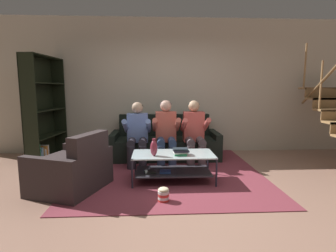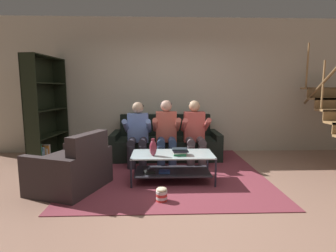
# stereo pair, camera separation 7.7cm
# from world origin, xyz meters

# --- Properties ---
(ground) EXTENTS (16.80, 16.80, 0.00)m
(ground) POSITION_xyz_m (0.00, 0.00, 0.00)
(ground) COLOR #9A715F
(back_partition) EXTENTS (8.40, 0.12, 2.90)m
(back_partition) POSITION_xyz_m (0.00, 2.46, 1.45)
(back_partition) COLOR beige
(back_partition) RESTS_ON ground
(couch) EXTENTS (2.15, 0.85, 0.86)m
(couch) POSITION_xyz_m (-0.12, 1.88, 0.29)
(couch) COLOR black
(couch) RESTS_ON ground
(person_seated_left) EXTENTS (0.50, 0.58, 1.16)m
(person_seated_left) POSITION_xyz_m (-0.64, 1.37, 0.63)
(person_seated_left) COLOR #2E2A34
(person_seated_left) RESTS_ON ground
(person_seated_middle) EXTENTS (0.50, 0.58, 1.19)m
(person_seated_middle) POSITION_xyz_m (-0.12, 1.37, 0.64)
(person_seated_middle) COLOR navy
(person_seated_middle) RESTS_ON ground
(person_seated_right) EXTENTS (0.50, 0.58, 1.18)m
(person_seated_right) POSITION_xyz_m (0.41, 1.37, 0.64)
(person_seated_right) COLOR #564A4F
(person_seated_right) RESTS_ON ground
(coffee_table) EXTENTS (1.22, 0.62, 0.43)m
(coffee_table) POSITION_xyz_m (-0.06, 0.48, 0.29)
(coffee_table) COLOR #AEC5C6
(coffee_table) RESTS_ON ground
(area_rug) EXTENTS (3.00, 3.34, 0.01)m
(area_rug) POSITION_xyz_m (-0.08, 1.05, 0.01)
(area_rug) COLOR brown
(area_rug) RESTS_ON ground
(vase) EXTENTS (0.10, 0.10, 0.26)m
(vase) POSITION_xyz_m (-0.34, 0.36, 0.55)
(vase) COLOR maroon
(vase) RESTS_ON coffee_table
(book_stack) EXTENTS (0.24, 0.19, 0.10)m
(book_stack) POSITION_xyz_m (0.05, 0.38, 0.48)
(book_stack) COLOR #2A8750
(book_stack) RESTS_ON coffee_table
(bookshelf) EXTENTS (0.40, 1.13, 2.00)m
(bookshelf) POSITION_xyz_m (-2.46, 1.68, 0.86)
(bookshelf) COLOR black
(bookshelf) RESTS_ON ground
(armchair) EXTENTS (1.09, 1.17, 0.81)m
(armchair) POSITION_xyz_m (-1.47, 0.20, 0.28)
(armchair) COLOR #312728
(armchair) RESTS_ON ground
(popcorn_tub) EXTENTS (0.14, 0.14, 0.18)m
(popcorn_tub) POSITION_xyz_m (-0.22, -0.26, 0.09)
(popcorn_tub) COLOR red
(popcorn_tub) RESTS_ON ground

